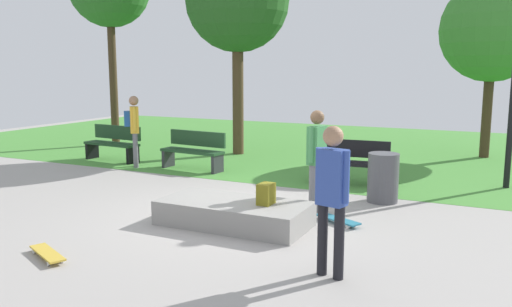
{
  "coord_description": "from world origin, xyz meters",
  "views": [
    {
      "loc": [
        3.98,
        -7.36,
        2.4
      ],
      "look_at": [
        0.27,
        0.3,
        1.0
      ],
      "focal_mm": 36.68,
      "sensor_mm": 36.0,
      "label": 1
    }
  ],
  "objects_px": {
    "backpack_on_ledge": "(266,194)",
    "trash_bin": "(383,178)",
    "park_bench_by_oak": "(350,161)",
    "park_bench_near_lamppost": "(194,149)",
    "skater_watching": "(317,154)",
    "skateboard_spare": "(338,219)",
    "tree_leaning_ash": "(237,1)",
    "skateboard_by_ledge": "(47,253)",
    "pedestrian_with_backpack": "(134,125)",
    "park_bench_center_lawn": "(114,142)",
    "concrete_ledge": "(234,213)",
    "tree_tall_oak": "(493,31)",
    "skater_performing_trick": "(332,189)"
  },
  "relations": [
    {
      "from": "tree_leaning_ash",
      "to": "trash_bin",
      "type": "bearing_deg",
      "value": -36.71
    },
    {
      "from": "concrete_ledge",
      "to": "skateboard_by_ledge",
      "type": "bearing_deg",
      "value": -122.49
    },
    {
      "from": "skater_performing_trick",
      "to": "skater_watching",
      "type": "xyz_separation_m",
      "value": [
        -1.04,
        2.44,
        -0.03
      ]
    },
    {
      "from": "skateboard_by_ledge",
      "to": "park_bench_by_oak",
      "type": "relative_size",
      "value": 0.5
    },
    {
      "from": "park_bench_near_lamppost",
      "to": "pedestrian_with_backpack",
      "type": "relative_size",
      "value": 0.94
    },
    {
      "from": "skater_watching",
      "to": "park_bench_center_lawn",
      "type": "height_order",
      "value": "skater_watching"
    },
    {
      "from": "skateboard_spare",
      "to": "park_bench_near_lamppost",
      "type": "height_order",
      "value": "park_bench_near_lamppost"
    },
    {
      "from": "backpack_on_ledge",
      "to": "skater_watching",
      "type": "xyz_separation_m",
      "value": [
        0.41,
        1.07,
        0.48
      ]
    },
    {
      "from": "backpack_on_ledge",
      "to": "park_bench_center_lawn",
      "type": "height_order",
      "value": "park_bench_center_lawn"
    },
    {
      "from": "backpack_on_ledge",
      "to": "park_bench_near_lamppost",
      "type": "relative_size",
      "value": 0.2
    },
    {
      "from": "concrete_ledge",
      "to": "skater_watching",
      "type": "bearing_deg",
      "value": 50.7
    },
    {
      "from": "skater_performing_trick",
      "to": "park_bench_center_lawn",
      "type": "distance_m",
      "value": 9.01
    },
    {
      "from": "skateboard_by_ledge",
      "to": "skater_performing_trick",
      "type": "bearing_deg",
      "value": 16.23
    },
    {
      "from": "park_bench_by_oak",
      "to": "park_bench_near_lamppost",
      "type": "bearing_deg",
      "value": -178.85
    },
    {
      "from": "backpack_on_ledge",
      "to": "park_bench_by_oak",
      "type": "distance_m",
      "value": 3.57
    },
    {
      "from": "trash_bin",
      "to": "skateboard_spare",
      "type": "bearing_deg",
      "value": -101.24
    },
    {
      "from": "trash_bin",
      "to": "park_bench_near_lamppost",
      "type": "bearing_deg",
      "value": 166.71
    },
    {
      "from": "skater_performing_trick",
      "to": "skateboard_spare",
      "type": "distance_m",
      "value": 2.36
    },
    {
      "from": "park_bench_center_lawn",
      "to": "tree_tall_oak",
      "type": "bearing_deg",
      "value": 28.74
    },
    {
      "from": "concrete_ledge",
      "to": "park_bench_near_lamppost",
      "type": "bearing_deg",
      "value": 130.1
    },
    {
      "from": "concrete_ledge",
      "to": "tree_tall_oak",
      "type": "bearing_deg",
      "value": 69.32
    },
    {
      "from": "skateboard_by_ledge",
      "to": "skateboard_spare",
      "type": "height_order",
      "value": "same"
    },
    {
      "from": "backpack_on_ledge",
      "to": "park_bench_near_lamppost",
      "type": "distance_m",
      "value": 4.94
    },
    {
      "from": "tree_leaning_ash",
      "to": "skateboard_spare",
      "type": "bearing_deg",
      "value": -49.35
    },
    {
      "from": "park_bench_by_oak",
      "to": "skateboard_spare",
      "type": "bearing_deg",
      "value": -77.7
    },
    {
      "from": "trash_bin",
      "to": "skateboard_by_ledge",
      "type": "bearing_deg",
      "value": -124.23
    },
    {
      "from": "pedestrian_with_backpack",
      "to": "tree_tall_oak",
      "type": "bearing_deg",
      "value": 34.74
    },
    {
      "from": "concrete_ledge",
      "to": "skater_performing_trick",
      "type": "relative_size",
      "value": 1.31
    },
    {
      "from": "skateboard_spare",
      "to": "tree_tall_oak",
      "type": "distance_m",
      "value": 8.53
    },
    {
      "from": "skateboard_by_ledge",
      "to": "tree_leaning_ash",
      "type": "height_order",
      "value": "tree_leaning_ash"
    },
    {
      "from": "park_bench_near_lamppost",
      "to": "pedestrian_with_backpack",
      "type": "bearing_deg",
      "value": -164.69
    },
    {
      "from": "park_bench_by_oak",
      "to": "tree_tall_oak",
      "type": "xyz_separation_m",
      "value": [
        2.38,
        4.81,
        2.89
      ]
    },
    {
      "from": "skateboard_spare",
      "to": "park_bench_near_lamppost",
      "type": "bearing_deg",
      "value": 147.84
    },
    {
      "from": "park_bench_near_lamppost",
      "to": "skateboard_spare",
      "type": "bearing_deg",
      "value": -32.16
    },
    {
      "from": "skateboard_spare",
      "to": "tree_leaning_ash",
      "type": "distance_m",
      "value": 8.09
    },
    {
      "from": "skateboard_spare",
      "to": "park_bench_by_oak",
      "type": "bearing_deg",
      "value": 102.3
    },
    {
      "from": "backpack_on_ledge",
      "to": "skater_watching",
      "type": "relative_size",
      "value": 0.19
    },
    {
      "from": "skateboard_by_ledge",
      "to": "pedestrian_with_backpack",
      "type": "relative_size",
      "value": 0.47
    },
    {
      "from": "backpack_on_ledge",
      "to": "skateboard_spare",
      "type": "height_order",
      "value": "backpack_on_ledge"
    },
    {
      "from": "concrete_ledge",
      "to": "park_bench_near_lamppost",
      "type": "height_order",
      "value": "park_bench_near_lamppost"
    },
    {
      "from": "skater_watching",
      "to": "park_bench_center_lawn",
      "type": "relative_size",
      "value": 1.06
    },
    {
      "from": "park_bench_near_lamppost",
      "to": "park_bench_by_oak",
      "type": "bearing_deg",
      "value": 1.15
    },
    {
      "from": "skateboard_spare",
      "to": "park_bench_center_lawn",
      "type": "relative_size",
      "value": 0.49
    },
    {
      "from": "skateboard_spare",
      "to": "park_bench_near_lamppost",
      "type": "distance_m",
      "value": 5.23
    },
    {
      "from": "skateboard_by_ledge",
      "to": "pedestrian_with_backpack",
      "type": "bearing_deg",
      "value": 118.6
    },
    {
      "from": "skater_performing_trick",
      "to": "concrete_ledge",
      "type": "bearing_deg",
      "value": 146.49
    },
    {
      "from": "skater_watching",
      "to": "park_bench_near_lamppost",
      "type": "height_order",
      "value": "skater_watching"
    },
    {
      "from": "skater_watching",
      "to": "pedestrian_with_backpack",
      "type": "relative_size",
      "value": 0.99
    },
    {
      "from": "backpack_on_ledge",
      "to": "trash_bin",
      "type": "relative_size",
      "value": 0.36
    },
    {
      "from": "backpack_on_ledge",
      "to": "skateboard_spare",
      "type": "relative_size",
      "value": 0.4
    }
  ]
}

